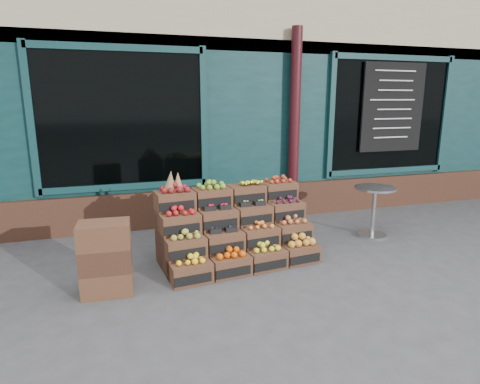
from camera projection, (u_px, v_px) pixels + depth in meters
name	position (u px, v px, depth m)	size (l,w,h in m)	color
ground	(273.00, 271.00, 4.90)	(60.00, 60.00, 0.00)	#424245
shop_facade	(190.00, 84.00, 9.11)	(12.00, 6.24, 4.80)	#0F3133
crate_display	(235.00, 232.00, 5.17)	(2.01, 1.13, 1.21)	#513120
spare_crates	(106.00, 258.00, 4.26)	(0.55, 0.40, 0.79)	#513120
bistro_table	(374.00, 206.00, 6.06)	(0.61, 0.61, 0.77)	#ADAEB4
shopkeeper	(149.00, 155.00, 7.08)	(0.79, 0.52, 2.16)	#19582A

